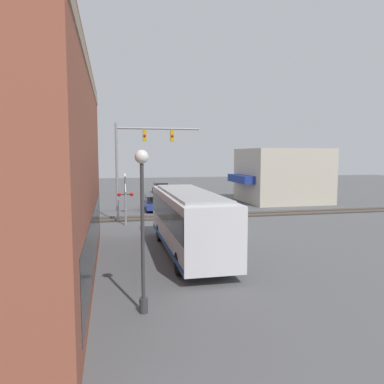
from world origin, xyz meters
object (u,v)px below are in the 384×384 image
object	(u,v)px
streetlamp	(142,218)
parked_car_red	(168,193)
crossing_signal	(125,194)
parked_car_blue	(154,203)
parked_car_grey	(160,188)
pedestrian_near_bus	(202,221)
city_bus	(189,219)

from	to	relation	value
streetlamp	parked_car_red	world-z (taller)	streetlamp
crossing_signal	parked_car_blue	distance (m)	8.04
crossing_signal	streetlamp	world-z (taller)	streetlamp
streetlamp	parked_car_blue	distance (m)	23.23
parked_car_red	parked_car_grey	world-z (taller)	parked_car_grey
streetlamp	parked_car_grey	size ratio (longest dim) A/B	1.13
parked_car_red	pedestrian_near_bus	world-z (taller)	pedestrian_near_bus
streetlamp	parked_car_grey	world-z (taller)	streetlamp
crossing_signal	pedestrian_near_bus	bearing A→B (deg)	-134.66
streetlamp	city_bus	bearing A→B (deg)	-22.98
city_bus	parked_car_grey	xyz separation A→B (m)	(31.15, -2.60, -1.13)
crossing_signal	parked_car_red	xyz separation A→B (m)	(15.51, -5.54, -1.63)
crossing_signal	parked_car_red	bearing A→B (deg)	-19.64
crossing_signal	parked_car_grey	distance (m)	23.31
crossing_signal	parked_car_grey	world-z (taller)	crossing_signal
streetlamp	parked_car_red	distance (m)	31.71
parked_car_blue	city_bus	bearing A→B (deg)	180.00
pedestrian_near_bus	crossing_signal	bearing A→B (deg)	45.34
city_bus	streetlamp	size ratio (longest dim) A/B	1.98
parked_car_red	parked_car_blue	bearing A→B (deg)	162.43
crossing_signal	city_bus	bearing A→B (deg)	-161.07
parked_car_red	pedestrian_near_bus	xyz separation A→B (m)	(-20.10, 0.89, 0.28)
streetlamp	pedestrian_near_bus	xyz separation A→B (m)	(11.01, -4.70, -2.24)
parked_car_blue	parked_car_grey	size ratio (longest dim) A/B	1.01
parked_car_blue	parked_car_red	distance (m)	8.61
parked_car_grey	parked_car_blue	bearing A→B (deg)	170.35
parked_car_red	parked_car_grey	xyz separation A→B (m)	(7.08, 0.00, 0.01)
pedestrian_near_bus	streetlamp	bearing A→B (deg)	156.89
parked_car_blue	parked_car_grey	xyz separation A→B (m)	(15.29, -2.60, 0.02)
streetlamp	parked_car_grey	bearing A→B (deg)	-8.32
parked_car_grey	city_bus	bearing A→B (deg)	175.23
city_bus	pedestrian_near_bus	distance (m)	4.41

